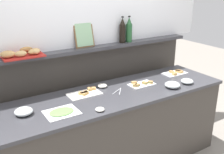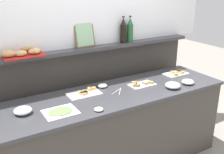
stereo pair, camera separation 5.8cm
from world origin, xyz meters
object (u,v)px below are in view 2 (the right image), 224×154
(glass_bowl_small, at_px, (188,82))
(glass_bowl_large, at_px, (23,111))
(cold_cuts_platter, at_px, (60,112))
(condiment_bowl_dark, at_px, (103,86))
(wine_bottle_dark, at_px, (123,31))
(sandwich_platter_side, at_px, (85,93))
(wine_bottle_green, at_px, (130,30))
(sandwich_platter_rear, at_px, (177,73))
(condiment_bowl_cream, at_px, (99,109))
(framed_picture, at_px, (85,35))
(glass_bowl_medium, at_px, (173,85))
(sandwich_platter_front, at_px, (142,84))
(bread_basket, at_px, (24,52))
(serving_tongs, at_px, (118,91))

(glass_bowl_small, bearing_deg, glass_bowl_large, 172.81)
(cold_cuts_platter, xyz_separation_m, glass_bowl_small, (1.50, -0.07, 0.02))
(glass_bowl_large, xyz_separation_m, condiment_bowl_dark, (0.91, 0.19, -0.01))
(condiment_bowl_dark, xyz_separation_m, wine_bottle_dark, (0.44, 0.27, 0.53))
(sandwich_platter_side, relative_size, wine_bottle_green, 1.09)
(sandwich_platter_rear, height_order, glass_bowl_large, glass_bowl_large)
(wine_bottle_green, bearing_deg, glass_bowl_small, -62.52)
(condiment_bowl_cream, relative_size, wine_bottle_dark, 0.27)
(wine_bottle_dark, height_order, framed_picture, wine_bottle_dark)
(condiment_bowl_dark, height_order, wine_bottle_dark, wine_bottle_dark)
(glass_bowl_medium, bearing_deg, sandwich_platter_front, 135.30)
(wine_bottle_dark, relative_size, bread_basket, 0.75)
(sandwich_platter_side, height_order, sandwich_platter_front, same)
(glass_bowl_large, height_order, wine_bottle_dark, wine_bottle_dark)
(cold_cuts_platter, height_order, wine_bottle_green, wine_bottle_green)
(condiment_bowl_cream, bearing_deg, glass_bowl_small, 3.20)
(sandwich_platter_rear, height_order, condiment_bowl_dark, condiment_bowl_dark)
(cold_cuts_platter, relative_size, bread_basket, 0.70)
(serving_tongs, bearing_deg, condiment_bowl_dark, 111.58)
(framed_picture, bearing_deg, condiment_bowl_cream, -107.62)
(serving_tongs, distance_m, bread_basket, 1.05)
(sandwich_platter_front, xyz_separation_m, condiment_bowl_dark, (-0.40, 0.18, 0.01))
(glass_bowl_large, relative_size, condiment_bowl_dark, 1.51)
(sandwich_platter_rear, relative_size, wine_bottle_dark, 0.97)
(condiment_bowl_cream, bearing_deg, glass_bowl_large, 154.16)
(glass_bowl_medium, bearing_deg, condiment_bowl_dark, 147.12)
(wine_bottle_dark, bearing_deg, sandwich_platter_side, -153.91)
(glass_bowl_small, distance_m, wine_bottle_dark, 0.97)
(wine_bottle_green, bearing_deg, glass_bowl_medium, -80.09)
(sandwich_platter_side, bearing_deg, sandwich_platter_rear, -1.00)
(sandwich_platter_rear, relative_size, wine_bottle_green, 0.97)
(condiment_bowl_cream, bearing_deg, cold_cuts_platter, 155.68)
(wine_bottle_dark, distance_m, framed_picture, 0.50)
(glass_bowl_medium, height_order, condiment_bowl_cream, glass_bowl_medium)
(serving_tongs, bearing_deg, glass_bowl_large, 179.36)
(bread_basket, bearing_deg, glass_bowl_medium, -25.93)
(glass_bowl_small, bearing_deg, sandwich_platter_side, 163.07)
(sandwich_platter_front, xyz_separation_m, glass_bowl_small, (0.48, -0.24, 0.01))
(condiment_bowl_dark, height_order, wine_bottle_green, wine_bottle_green)
(sandwich_platter_rear, relative_size, framed_picture, 1.08)
(sandwich_platter_front, height_order, wine_bottle_green, wine_bottle_green)
(sandwich_platter_front, relative_size, glass_bowl_large, 1.85)
(serving_tongs, bearing_deg, glass_bowl_medium, -20.94)
(wine_bottle_dark, bearing_deg, serving_tongs, -127.39)
(glass_bowl_large, xyz_separation_m, glass_bowl_small, (1.80, -0.23, -0.00))
(glass_bowl_small, relative_size, condiment_bowl_dark, 1.33)
(cold_cuts_platter, distance_m, condiment_bowl_dark, 0.71)
(wine_bottle_dark, xyz_separation_m, bread_basket, (-1.19, -0.00, -0.11))
(glass_bowl_small, bearing_deg, wine_bottle_green, 117.48)
(glass_bowl_medium, bearing_deg, framed_picture, 134.48)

